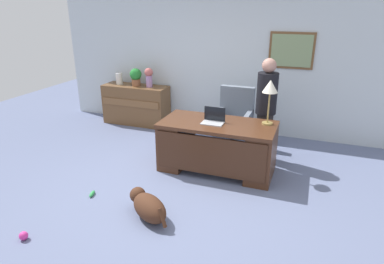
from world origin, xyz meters
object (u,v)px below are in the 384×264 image
dog_toy_ball (24,236)px  armchair (234,121)px  credenza (136,105)px  vase_empty (119,79)px  person_standing (266,110)px  dog_lying (148,206)px  potted_plant (136,76)px  vase_with_flowers (149,76)px  desk (217,145)px  dog_toy_bone (92,194)px  laptop (214,119)px  desk_lamp (270,89)px

dog_toy_ball → armchair: bearing=65.4°
credenza → vase_empty: vase_empty is taller
person_standing → dog_lying: bearing=-115.4°
credenza → dog_toy_ball: (0.72, -3.85, -0.36)m
credenza → potted_plant: potted_plant is taller
vase_with_flowers → desk: bearing=-38.9°
dog_lying → dog_toy_bone: 0.97m
laptop → desk_lamp: desk_lamp is taller
dog_lying → potted_plant: bearing=120.7°
desk → vase_with_flowers: (-1.90, 1.53, 0.63)m
desk_lamp → credenza: bearing=155.9°
laptop → dog_toy_ball: laptop is taller
laptop → vase_with_flowers: size_ratio=0.83×
desk → vase_with_flowers: vase_with_flowers is taller
armchair → laptop: (-0.08, -1.01, 0.35)m
armchair → dog_toy_bone: size_ratio=6.81×
armchair → vase_empty: 2.71m
dog_lying → credenza: bearing=121.1°
credenza → person_standing: (2.83, -0.87, 0.44)m
laptop → desk: bearing=-9.3°
credenza → laptop: laptop is taller
armchair → vase_with_flowers: size_ratio=2.75×
vase_with_flowers → dog_toy_ball: (0.39, -3.85, -0.99)m
person_standing → desk: bearing=-132.0°
dog_lying → desk_lamp: size_ratio=1.01×
armchair → dog_lying: bearing=-99.9°
dog_lying → laptop: size_ratio=2.07×
desk → armchair: 1.02m
person_standing → dog_toy_ball: 3.74m
dog_lying → laptop: (0.35, 1.49, 0.67)m
armchair → dog_toy_ball: bearing=-114.6°
credenza → dog_toy_bone: bearing=-72.9°
vase_empty → desk: bearing=-30.5°
credenza → armchair: armchair is taller
person_standing → vase_empty: (-3.20, 0.87, 0.09)m
desk_lamp → vase_empty: bearing=158.4°
credenza → armchair: bearing=-12.9°
dog_toy_bone → laptop: bearing=45.2°
credenza → dog_toy_ball: credenza is taller
armchair → person_standing: bearing=-31.5°
vase_with_flowers → dog_toy_ball: bearing=-84.2°
laptop → vase_empty: (-2.54, 1.52, 0.12)m
laptop → vase_empty: bearing=149.0°
dog_toy_ball → vase_empty: bearing=105.8°
person_standing → vase_with_flowers: bearing=160.8°
laptop → potted_plant: 2.63m
armchair → dog_toy_bone: (-1.38, -2.31, -0.45)m
armchair → person_standing: 0.77m
potted_plant → dog_toy_bone: 3.11m
armchair → desk_lamp: (0.67, -0.79, 0.81)m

